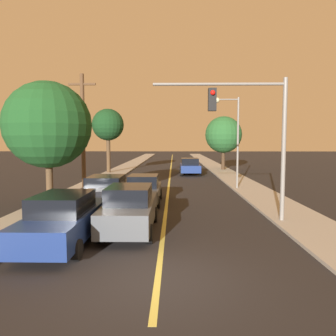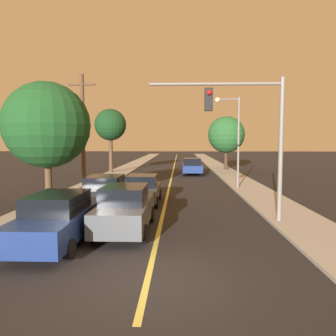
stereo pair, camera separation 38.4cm
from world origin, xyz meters
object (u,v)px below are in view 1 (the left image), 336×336
(car_near_lane_second, at_px, (144,189))
(tree_left_near, at_px, (48,125))
(utility_pole_left, at_px, (83,132))
(car_far_oncoming, at_px, (190,166))
(tree_left_far, at_px, (108,125))
(streetlamp_right, at_px, (232,129))
(tree_right_near, at_px, (223,135))
(car_outer_lane_second, at_px, (107,189))
(traffic_signal_mast, at_px, (252,123))
(car_near_lane_front, at_px, (130,209))
(car_outer_lane_front, at_px, (65,218))

(car_near_lane_second, height_order, tree_left_near, tree_left_near)
(utility_pole_left, bearing_deg, car_near_lane_second, -28.42)
(car_far_oncoming, relative_size, tree_left_far, 0.73)
(car_far_oncoming, height_order, tree_left_far, tree_left_far)
(streetlamp_right, height_order, tree_right_near, streetlamp_right)
(car_outer_lane_second, xyz_separation_m, traffic_signal_mast, (6.69, -3.81, 3.28))
(car_near_lane_front, relative_size, tree_left_near, 0.75)
(car_far_oncoming, distance_m, tree_left_near, 18.71)
(car_far_oncoming, xyz_separation_m, streetlamp_right, (2.35, -10.14, 3.33))
(car_outer_lane_second, height_order, car_far_oncoming, car_far_oncoming)
(car_outer_lane_front, xyz_separation_m, utility_pole_left, (-1.84, 8.95, 3.03))
(traffic_signal_mast, bearing_deg, car_near_lane_front, -163.11)
(traffic_signal_mast, xyz_separation_m, streetlamp_right, (0.83, 9.27, 0.09))
(car_near_lane_front, distance_m, tree_right_near, 26.53)
(car_near_lane_second, relative_size, utility_pole_left, 0.58)
(car_outer_lane_front, height_order, tree_right_near, tree_right_near)
(car_outer_lane_second, height_order, streetlamp_right, streetlamp_right)
(car_outer_lane_second, relative_size, traffic_signal_mast, 0.87)
(tree_left_near, bearing_deg, utility_pole_left, 77.18)
(tree_right_near, bearing_deg, tree_left_near, -119.05)
(car_near_lane_front, distance_m, traffic_signal_mast, 5.91)
(tree_right_near, bearing_deg, traffic_signal_mast, -95.88)
(car_near_lane_front, xyz_separation_m, car_near_lane_second, (0.00, 5.51, -0.09))
(car_outer_lane_second, distance_m, traffic_signal_mast, 8.37)
(car_near_lane_second, distance_m, traffic_signal_mast, 7.07)
(car_outer_lane_front, relative_size, car_far_oncoming, 1.09)
(tree_left_far, bearing_deg, car_far_oncoming, -6.56)
(car_outer_lane_front, relative_size, car_outer_lane_second, 1.03)
(car_near_lane_front, xyz_separation_m, streetlamp_right, (5.57, 10.71, 3.31))
(car_outer_lane_second, xyz_separation_m, tree_left_far, (-3.21, 16.57, 4.19))
(car_near_lane_second, bearing_deg, utility_pole_left, 151.58)
(car_far_oncoming, bearing_deg, utility_pole_left, 62.24)
(car_near_lane_front, bearing_deg, tree_right_near, 74.12)
(car_outer_lane_second, distance_m, car_far_oncoming, 16.44)
(tree_left_far, bearing_deg, traffic_signal_mast, -64.09)
(tree_right_near, bearing_deg, car_far_oncoming, -131.69)
(car_near_lane_front, bearing_deg, tree_left_near, 137.64)
(car_outer_lane_front, distance_m, car_far_oncoming, 22.84)
(car_near_lane_front, distance_m, tree_left_far, 22.79)
(streetlamp_right, bearing_deg, car_outer_lane_second, -143.98)
(traffic_signal_mast, xyz_separation_m, utility_pole_left, (-8.52, 6.11, -0.22))
(car_far_oncoming, relative_size, traffic_signal_mast, 0.83)
(car_near_lane_front, distance_m, streetlamp_right, 12.52)
(tree_left_far, relative_size, tree_right_near, 1.09)
(car_outer_lane_front, distance_m, car_outer_lane_second, 6.65)
(car_outer_lane_front, bearing_deg, car_outer_lane_second, 90.00)
(traffic_signal_mast, bearing_deg, car_near_lane_second, 139.40)
(tree_right_near, bearing_deg, utility_pole_left, -121.72)
(car_near_lane_front, xyz_separation_m, car_outer_lane_second, (-1.94, 5.25, -0.07))
(car_far_oncoming, distance_m, traffic_signal_mast, 19.74)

